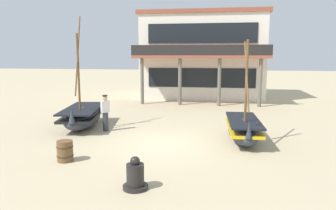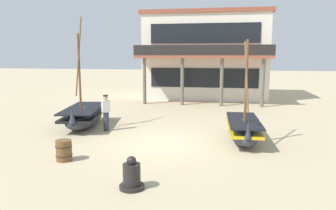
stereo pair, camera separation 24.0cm
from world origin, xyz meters
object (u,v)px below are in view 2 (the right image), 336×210
capstan_winch (132,176)px  fishing_boat_centre_large (84,116)px  fishing_boat_near_left (243,129)px  wooden_barrel (64,150)px  harbor_building_main (206,56)px  fisherman_by_hull (106,113)px

capstan_winch → fishing_boat_centre_large: bearing=123.4°
fishing_boat_near_left → fishing_boat_centre_large: size_ratio=0.77×
capstan_winch → wooden_barrel: 3.39m
fishing_boat_near_left → capstan_winch: (-3.14, -5.21, -0.18)m
fishing_boat_near_left → fishing_boat_centre_large: 7.66m
harbor_building_main → fisherman_by_hull: bearing=-106.3°
fisherman_by_hull → capstan_winch: (3.03, -6.08, -0.49)m
fishing_boat_near_left → fisherman_by_hull: 6.23m
wooden_barrel → capstan_winch: bearing=-31.8°
fisherman_by_hull → capstan_winch: size_ratio=1.89×
fishing_boat_centre_large → fisherman_by_hull: 1.50m
wooden_barrel → fisherman_by_hull: bearing=92.0°
fisherman_by_hull → capstan_winch: 6.80m
fishing_boat_centre_large → wooden_barrel: bearing=-72.8°
fisherman_by_hull → fishing_boat_centre_large: bearing=157.4°
fishing_boat_near_left → wooden_barrel: 6.93m
fishing_boat_centre_large → wooden_barrel: (1.50, -4.85, -0.20)m
fisherman_by_hull → wooden_barrel: size_ratio=2.41×
fishing_boat_near_left → wooden_barrel: (-6.02, -3.43, -0.18)m
capstan_winch → wooden_barrel: size_ratio=1.27×
capstan_winch → fisherman_by_hull: bearing=116.5°
fishing_boat_centre_large → harbor_building_main: size_ratio=0.54×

